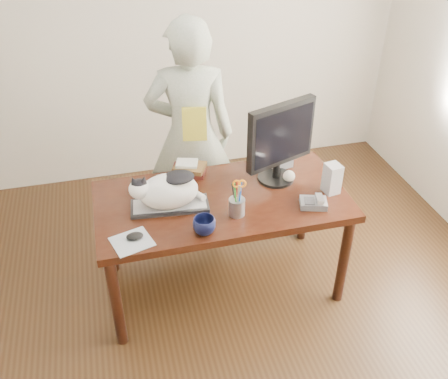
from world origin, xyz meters
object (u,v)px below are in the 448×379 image
monitor (281,139)px  person (191,136)px  speaker (332,178)px  keyboard (170,206)px  coffee_mug (204,226)px  phone (314,202)px  mouse (135,236)px  calculator (276,159)px  baseball (289,176)px  cat (166,190)px  pen_cup (237,205)px  book_stack (189,168)px  desk (219,209)px

monitor → person: size_ratio=0.32×
monitor → speaker: 0.41m
keyboard → person: size_ratio=0.28×
coffee_mug → person: size_ratio=0.08×
keyboard → phone: bearing=-7.4°
keyboard → mouse: bearing=-128.2°
mouse → calculator: (1.05, 0.59, 0.01)m
speaker → baseball: bearing=131.9°
coffee_mug → calculator: (0.65, 0.64, -0.02)m
cat → speaker: 1.06m
mouse → pen_cup: bearing=-8.8°
mouse → person: 1.05m
speaker → book_stack: speaker is taller
keyboard → cat: bearing=-171.6°
desk → cat: size_ratio=3.39×
keyboard → person: 0.72m
phone → baseball: bearing=117.5°
coffee_mug → cat: bearing=120.3°
pen_cup → mouse: (-0.63, -0.08, -0.05)m
keyboard → person: (0.27, 0.66, 0.11)m
speaker → book_stack: 0.96m
monitor → coffee_mug: (-0.59, -0.41, -0.26)m
speaker → phone: bearing=-153.3°
cat → book_stack: bearing=66.0°
pen_cup → baseball: (0.43, 0.26, -0.03)m
keyboard → monitor: size_ratio=0.89×
monitor → calculator: bearing=54.6°
coffee_mug → phone: coffee_mug is taller
cat → calculator: cat is taller
mouse → book_stack: book_stack is taller
keyboard → monitor: monitor is taller
monitor → book_stack: 0.67m
desk → phone: 0.64m
monitor → pen_cup: monitor is taller
pen_cup → person: size_ratio=0.14×
person → book_stack: bearing=86.7°
coffee_mug → phone: 0.72m
cat → speaker: (1.05, -0.08, -0.04)m
person → baseball: bearing=144.8°
phone → book_stack: size_ratio=0.72×
coffee_mug → calculator: coffee_mug is taller
monitor → mouse: (-0.99, -0.37, -0.29)m
coffee_mug → book_stack: coffee_mug is taller
keyboard → calculator: 0.88m
pen_cup → phone: size_ratio=1.31×
monitor → coffee_mug: 0.77m
pen_cup → speaker: bearing=7.3°
pen_cup → mouse: pen_cup is taller
monitor → pen_cup: bearing=-161.5°
calculator → baseball: bearing=-100.2°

